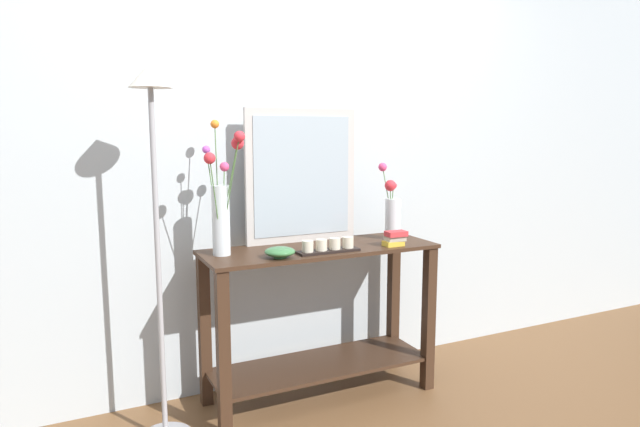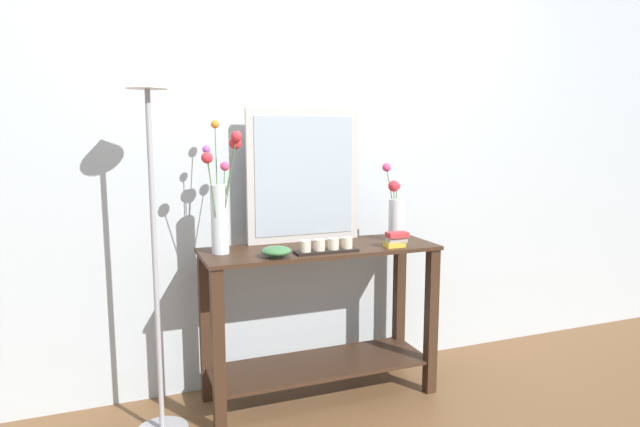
% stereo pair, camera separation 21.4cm
% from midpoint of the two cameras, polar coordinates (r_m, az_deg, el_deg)
% --- Properties ---
extents(ground_plane, '(7.00, 6.00, 0.02)m').
position_cam_midpoint_polar(ground_plane, '(3.12, -2.06, -18.38)').
color(ground_plane, brown).
extents(wall_back, '(6.40, 0.08, 2.70)m').
position_cam_midpoint_polar(wall_back, '(3.10, -4.68, 7.49)').
color(wall_back, '#B2BCC1').
rests_on(wall_back, ground).
extents(console_table, '(1.22, 0.42, 0.81)m').
position_cam_midpoint_polar(console_table, '(2.94, -2.11, -9.81)').
color(console_table, '#382316').
rests_on(console_table, ground).
extents(mirror_leaning, '(0.63, 0.03, 0.71)m').
position_cam_midpoint_polar(mirror_leaning, '(2.96, -3.98, 3.86)').
color(mirror_leaning, '#B7B2AD').
rests_on(mirror_leaning, console_table).
extents(tall_vase_left, '(0.19, 0.25, 0.65)m').
position_cam_midpoint_polar(tall_vase_left, '(2.69, -12.32, 0.94)').
color(tall_vase_left, silver).
rests_on(tall_vase_left, console_table).
extents(vase_right, '(0.10, 0.12, 0.42)m').
position_cam_midpoint_polar(vase_right, '(3.05, 5.45, 0.16)').
color(vase_right, silver).
rests_on(vase_right, console_table).
extents(candle_tray, '(0.32, 0.09, 0.07)m').
position_cam_midpoint_polar(candle_tray, '(2.73, -1.40, -3.43)').
color(candle_tray, black).
rests_on(candle_tray, console_table).
extents(decorative_bowl, '(0.15, 0.15, 0.05)m').
position_cam_midpoint_polar(decorative_bowl, '(2.62, -6.49, -3.95)').
color(decorative_bowl, '#38703D').
rests_on(decorative_bowl, console_table).
extents(book_stack, '(0.12, 0.08, 0.08)m').
position_cam_midpoint_polar(book_stack, '(2.89, 5.62, -2.57)').
color(book_stack, gold).
rests_on(book_stack, console_table).
extents(floor_lamp, '(0.24, 0.24, 1.68)m').
position_cam_midpoint_polar(floor_lamp, '(2.51, -18.98, 1.96)').
color(floor_lamp, '#9E9EA3').
rests_on(floor_lamp, ground).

